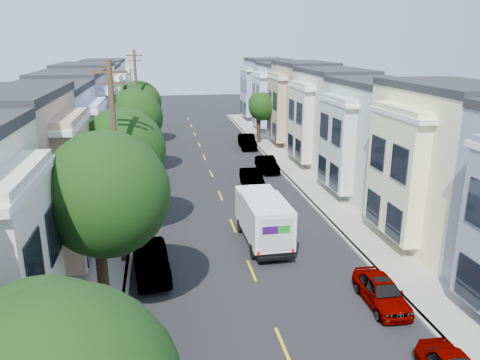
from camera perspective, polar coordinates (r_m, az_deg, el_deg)
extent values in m
plane|color=black|center=(23.65, 1.44, -11.03)|extent=(160.00, 160.00, 0.00)
cube|color=black|center=(37.42, -3.02, -0.46)|extent=(12.00, 70.00, 0.02)
cube|color=gray|center=(37.22, -12.31, -0.82)|extent=(0.30, 70.00, 0.15)
cube|color=gray|center=(38.54, 5.94, 0.08)|extent=(0.30, 70.00, 0.15)
cube|color=gray|center=(37.31, -14.30, -0.91)|extent=(2.60, 70.00, 0.15)
cube|color=gray|center=(38.91, 7.79, 0.18)|extent=(2.60, 70.00, 0.15)
cube|color=gold|center=(37.42, -3.02, -0.47)|extent=(0.12, 70.00, 0.01)
cube|color=silver|center=(37.85, -20.03, -1.29)|extent=(5.00, 70.00, 8.50)
cube|color=silver|center=(40.21, 12.96, 0.33)|extent=(5.00, 70.00, 8.50)
cylinder|color=black|center=(19.32, -16.30, -11.92)|extent=(0.44, 0.44, 3.92)
sphere|color=#10340B|center=(17.88, -16.27, -1.67)|extent=(4.70, 4.70, 4.70)
cylinder|color=black|center=(27.57, -14.37, -3.44)|extent=(0.44, 0.44, 3.53)
sphere|color=#10340B|center=(26.60, -14.24, 3.51)|extent=(4.70, 4.70, 4.70)
cylinder|color=black|center=(40.31, -13.05, 2.79)|extent=(0.44, 0.44, 3.30)
sphere|color=#10340B|center=(39.66, -12.92, 7.44)|extent=(4.70, 4.70, 4.70)
cylinder|color=black|center=(52.44, -12.39, 5.78)|extent=(0.44, 0.44, 2.97)
sphere|color=#10340B|center=(51.95, -12.27, 9.19)|extent=(4.70, 4.70, 4.70)
cylinder|color=black|center=(52.04, 2.29, 6.10)|extent=(0.44, 0.44, 3.02)
sphere|color=#10340B|center=(51.70, 2.65, 8.94)|extent=(3.10, 3.10, 3.10)
cylinder|color=#42301E|center=(23.42, -14.76, 1.28)|extent=(0.26, 0.26, 10.00)
cube|color=#42301E|center=(22.69, -15.63, 12.56)|extent=(1.60, 0.12, 0.12)
cylinder|color=#42301E|center=(48.96, -12.42, 9.21)|extent=(0.26, 0.26, 10.00)
cube|color=#42301E|center=(48.61, -12.76, 14.58)|extent=(1.60, 0.12, 0.12)
cube|color=white|center=(25.35, 3.26, -4.94)|extent=(2.15, 3.85, 2.11)
cube|color=white|center=(27.96, 1.96, -3.02)|extent=(2.15, 1.79, 1.94)
cube|color=black|center=(26.51, 2.83, -6.65)|extent=(1.98, 5.53, 0.22)
cube|color=#2D0A51|center=(23.45, 3.58, -6.12)|extent=(0.81, 0.04, 0.39)
cube|color=#198C1E|center=(23.61, 5.28, -5.99)|extent=(0.63, 0.04, 0.39)
cylinder|color=black|center=(24.71, 1.56, -8.71)|extent=(0.25, 0.81, 0.81)
cylinder|color=black|center=(25.13, 5.93, -8.35)|extent=(0.25, 0.81, 0.81)
cylinder|color=black|center=(27.96, 0.10, -5.60)|extent=(0.25, 0.81, 0.81)
cylinder|color=black|center=(28.33, 3.97, -5.33)|extent=(0.25, 0.81, 0.81)
imported|color=#232428|center=(36.09, 1.46, 0.07)|extent=(1.72, 4.33, 1.42)
imported|color=#9E9FA5|center=(23.37, -10.82, -9.70)|extent=(1.99, 4.50, 1.46)
imported|color=#470D04|center=(35.90, -10.60, -0.40)|extent=(1.77, 4.02, 1.30)
imported|color=silver|center=(21.52, 16.86, -12.89)|extent=(1.57, 3.90, 1.26)
imported|color=black|center=(40.82, 3.32, 1.91)|extent=(1.46, 3.88, 1.28)
imported|color=black|center=(49.74, 0.88, 4.70)|extent=(1.73, 4.42, 1.45)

